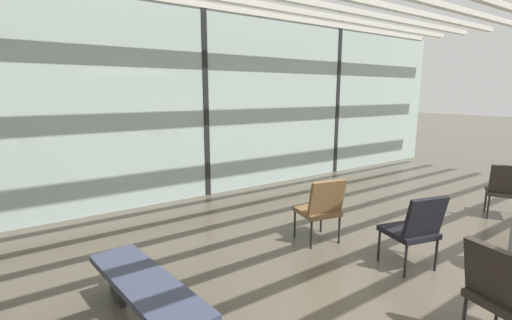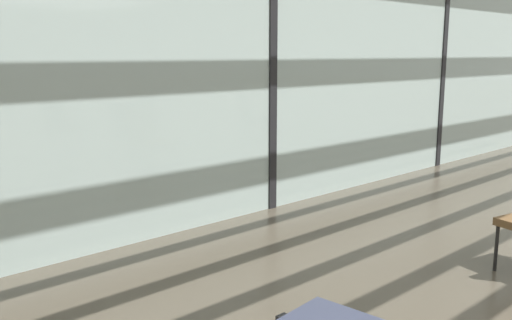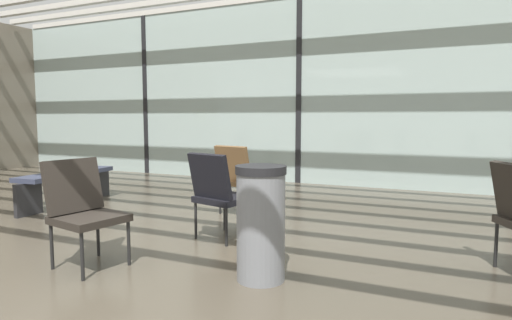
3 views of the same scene
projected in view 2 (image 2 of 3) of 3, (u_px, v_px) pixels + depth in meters
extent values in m
cube|color=#A3B7B2|center=(270.00, 52.00, 5.84)|extent=(14.00, 0.08, 3.38)
cube|color=black|center=(270.00, 52.00, 5.84)|extent=(0.10, 0.12, 3.38)
cube|color=black|center=(442.00, 52.00, 8.17)|extent=(0.10, 0.12, 3.38)
ellipsoid|color=silver|center=(5.00, 21.00, 8.15)|extent=(11.94, 4.28, 4.28)
cylinder|color=black|center=(496.00, 248.00, 4.33)|extent=(0.03, 0.03, 0.37)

